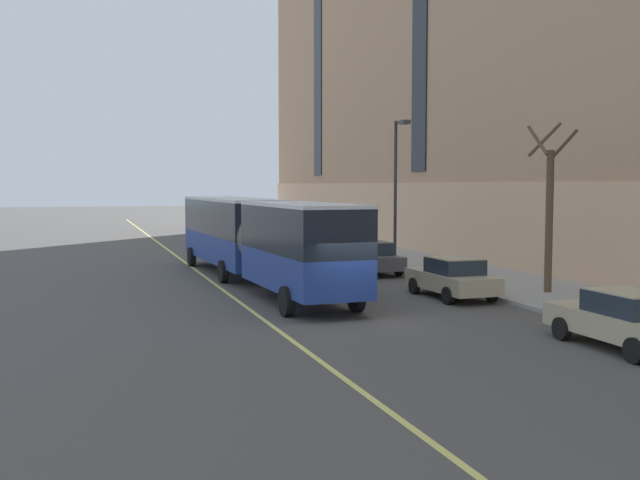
{
  "coord_description": "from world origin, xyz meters",
  "views": [
    {
      "loc": [
        -8.17,
        -21.97,
        4.31
      ],
      "look_at": [
        2.16,
        10.07,
        1.8
      ],
      "focal_mm": 42.0,
      "sensor_mm": 36.0,
      "label": 1
    }
  ],
  "objects_px": {
    "parked_car_darkgray_4": "(369,257)",
    "street_lamp": "(397,178)",
    "city_bus": "(255,235)",
    "parked_car_champagne_3": "(452,277)",
    "parked_car_champagne_0": "(625,320)",
    "parked_car_silver_2": "(317,243)",
    "street_tree_mid_block": "(549,209)"
  },
  "relations": [
    {
      "from": "parked_car_champagne_0",
      "to": "street_tree_mid_block",
      "type": "bearing_deg",
      "value": 66.85
    },
    {
      "from": "parked_car_champagne_3",
      "to": "parked_car_darkgray_4",
      "type": "xyz_separation_m",
      "value": [
        -0.09,
        8.3,
        0.0
      ]
    },
    {
      "from": "parked_car_darkgray_4",
      "to": "street_lamp",
      "type": "distance_m",
      "value": 4.41
    },
    {
      "from": "parked_car_champagne_0",
      "to": "street_lamp",
      "type": "height_order",
      "value": "street_lamp"
    },
    {
      "from": "parked_car_champagne_3",
      "to": "street_lamp",
      "type": "relative_size",
      "value": 0.61
    },
    {
      "from": "parked_car_champagne_3",
      "to": "street_lamp",
      "type": "xyz_separation_m",
      "value": [
        1.82,
        9.37,
        3.83
      ]
    },
    {
      "from": "street_tree_mid_block",
      "to": "street_lamp",
      "type": "height_order",
      "value": "street_lamp"
    },
    {
      "from": "street_tree_mid_block",
      "to": "street_lamp",
      "type": "relative_size",
      "value": 0.9
    },
    {
      "from": "parked_car_champagne_3",
      "to": "street_lamp",
      "type": "height_order",
      "value": "street_lamp"
    },
    {
      "from": "parked_car_silver_2",
      "to": "street_tree_mid_block",
      "type": "relative_size",
      "value": 0.74
    },
    {
      "from": "parked_car_champagne_3",
      "to": "city_bus",
      "type": "bearing_deg",
      "value": 135.05
    },
    {
      "from": "city_bus",
      "to": "street_tree_mid_block",
      "type": "xyz_separation_m",
      "value": [
        10.0,
        -6.81,
        1.25
      ]
    },
    {
      "from": "parked_car_champagne_0",
      "to": "parked_car_silver_2",
      "type": "height_order",
      "value": "same"
    },
    {
      "from": "parked_car_champagne_0",
      "to": "parked_car_darkgray_4",
      "type": "distance_m",
      "value": 17.66
    },
    {
      "from": "parked_car_champagne_0",
      "to": "parked_car_darkgray_4",
      "type": "bearing_deg",
      "value": 90.44
    },
    {
      "from": "city_bus",
      "to": "street_lamp",
      "type": "distance_m",
      "value": 8.98
    },
    {
      "from": "parked_car_darkgray_4",
      "to": "street_tree_mid_block",
      "type": "bearing_deg",
      "value": -66.46
    },
    {
      "from": "city_bus",
      "to": "parked_car_silver_2",
      "type": "xyz_separation_m",
      "value": [
        6.35,
        11.27,
        -1.33
      ]
    },
    {
      "from": "parked_car_champagne_0",
      "to": "parked_car_champagne_3",
      "type": "bearing_deg",
      "value": 90.31
    },
    {
      "from": "parked_car_champagne_0",
      "to": "city_bus",
      "type": "bearing_deg",
      "value": 111.92
    },
    {
      "from": "city_bus",
      "to": "parked_car_champagne_0",
      "type": "xyz_separation_m",
      "value": [
        6.26,
        -15.56,
        -1.33
      ]
    },
    {
      "from": "city_bus",
      "to": "parked_car_champagne_3",
      "type": "xyz_separation_m",
      "value": [
        6.21,
        -6.2,
        -1.33
      ]
    },
    {
      "from": "street_lamp",
      "to": "parked_car_silver_2",
      "type": "bearing_deg",
      "value": 101.71
    },
    {
      "from": "city_bus",
      "to": "parked_car_champagne_0",
      "type": "height_order",
      "value": "city_bus"
    },
    {
      "from": "parked_car_darkgray_4",
      "to": "street_lamp",
      "type": "relative_size",
      "value": 0.66
    },
    {
      "from": "parked_car_champagne_3",
      "to": "parked_car_darkgray_4",
      "type": "distance_m",
      "value": 8.3
    },
    {
      "from": "parked_car_darkgray_4",
      "to": "street_lamp",
      "type": "bearing_deg",
      "value": 29.3
    },
    {
      "from": "city_bus",
      "to": "parked_car_champagne_0",
      "type": "bearing_deg",
      "value": -68.08
    },
    {
      "from": "parked_car_champagne_3",
      "to": "street_tree_mid_block",
      "type": "bearing_deg",
      "value": -9.06
    },
    {
      "from": "street_tree_mid_block",
      "to": "parked_car_champagne_0",
      "type": "bearing_deg",
      "value": -113.15
    },
    {
      "from": "parked_car_silver_2",
      "to": "parked_car_darkgray_4",
      "type": "bearing_deg",
      "value": -91.4
    },
    {
      "from": "parked_car_silver_2",
      "to": "street_lamp",
      "type": "bearing_deg",
      "value": -78.29
    }
  ]
}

